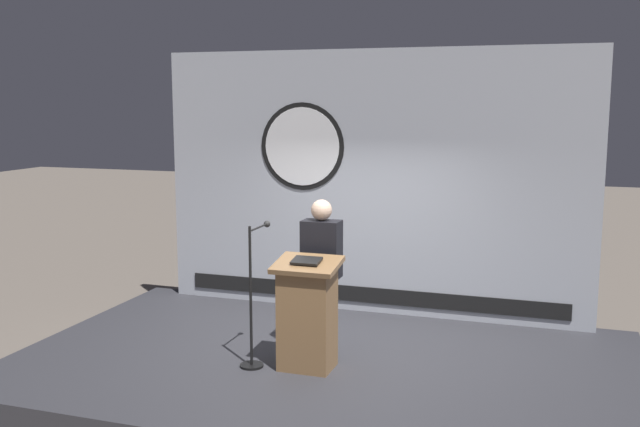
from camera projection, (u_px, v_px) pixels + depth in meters
The scene contains 6 objects.
ground_plane at pixel (324, 386), 7.62m from camera, with size 40.00×40.00×0.00m, color #6B6056.
stage_platform at pixel (324, 372), 7.60m from camera, with size 6.40×4.00×0.30m, color #333338.
banner_display at pixel (369, 184), 9.06m from camera, with size 5.45×0.12×3.29m.
podium at pixel (307, 314), 7.23m from camera, with size 0.64×0.50×1.14m.
speaker_person at pixel (321, 275), 7.64m from camera, with size 0.40×0.26×1.65m.
microphone_stand at pixel (254, 316), 7.33m from camera, with size 0.24×0.60×1.44m.
Camera 1 is at (2.26, -6.89, 2.97)m, focal length 40.78 mm.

